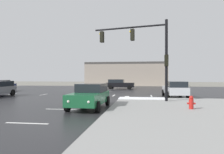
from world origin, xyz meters
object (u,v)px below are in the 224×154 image
at_px(sedan_green, 90,95).
at_px(sedan_black, 119,84).
at_px(sedan_navy, 2,85).
at_px(fire_hydrant, 191,102).
at_px(sedan_silver, 175,89).
at_px(traffic_signal_mast, 145,47).

distance_m(sedan_green, sedan_black, 21.04).
bearing_deg(sedan_black, sedan_navy, -150.25).
distance_m(sedan_green, sedan_navy, 20.09).
bearing_deg(fire_hydrant, sedan_green, 176.16).
height_order(fire_hydrant, sedan_black, sedan_black).
relative_size(sedan_silver, sedan_black, 1.01).
bearing_deg(sedan_navy, fire_hydrant, -127.82).
bearing_deg(traffic_signal_mast, sedan_navy, -12.38).
xyz_separation_m(traffic_signal_mast, sedan_black, (-3.93, 17.09, -3.60)).
relative_size(traffic_signal_mast, sedan_silver, 1.40).
relative_size(traffic_signal_mast, sedan_navy, 1.38).
relative_size(sedan_green, sedan_silver, 0.99).
distance_m(traffic_signal_mast, sedan_navy, 21.37).
xyz_separation_m(sedan_green, sedan_black, (-0.29, 21.04, 0.00)).
bearing_deg(fire_hydrant, sedan_black, 107.01).
bearing_deg(traffic_signal_mast, sedan_black, -64.58).
bearing_deg(sedan_green, sedan_navy, -128.04).
bearing_deg(traffic_signal_mast, sedan_silver, -112.76).
bearing_deg(sedan_green, fire_hydrant, 87.72).
bearing_deg(sedan_navy, sedan_silver, -108.24).
distance_m(sedan_silver, sedan_black, 14.58).
relative_size(fire_hydrant, sedan_silver, 0.17).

